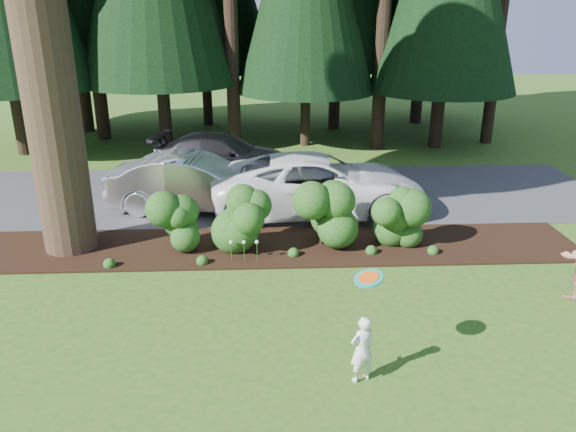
% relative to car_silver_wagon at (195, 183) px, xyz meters
% --- Properties ---
extents(ground, '(80.00, 80.00, 0.00)m').
position_rel_car_silver_wagon_xyz_m(ground, '(1.81, -6.07, -0.84)').
color(ground, '#2B5919').
rests_on(ground, ground).
extents(mulch_bed, '(16.00, 2.50, 0.05)m').
position_rel_car_silver_wagon_xyz_m(mulch_bed, '(1.81, -2.82, -0.82)').
color(mulch_bed, black).
rests_on(mulch_bed, ground).
extents(driveway, '(22.00, 6.00, 0.03)m').
position_rel_car_silver_wagon_xyz_m(driveway, '(1.81, 1.43, -0.83)').
color(driveway, '#38383A').
rests_on(driveway, ground).
extents(shrub_row, '(6.53, 1.60, 1.61)m').
position_rel_car_silver_wagon_xyz_m(shrub_row, '(2.58, -2.93, -0.04)').
color(shrub_row, '#174715').
rests_on(shrub_row, ground).
extents(lily_cluster, '(0.69, 0.09, 0.57)m').
position_rel_car_silver_wagon_xyz_m(lily_cluster, '(1.51, -3.67, -0.35)').
color(lily_cluster, '#174715').
rests_on(lily_cluster, ground).
extents(car_silver_wagon, '(5.12, 2.31, 1.63)m').
position_rel_car_silver_wagon_xyz_m(car_silver_wagon, '(0.00, 0.00, 0.00)').
color(car_silver_wagon, silver).
rests_on(car_silver_wagon, driveway).
extents(car_white_suv, '(6.08, 2.81, 1.69)m').
position_rel_car_silver_wagon_xyz_m(car_white_suv, '(3.56, -0.38, 0.03)').
color(car_white_suv, white).
rests_on(car_white_suv, driveway).
extents(car_dark_suv, '(5.15, 2.89, 1.41)m').
position_rel_car_silver_wagon_xyz_m(car_dark_suv, '(0.52, 3.73, -0.11)').
color(car_dark_suv, black).
rests_on(car_dark_suv, driveway).
extents(child, '(0.50, 0.42, 1.16)m').
position_rel_car_silver_wagon_xyz_m(child, '(3.50, -8.19, -0.27)').
color(child, white).
rests_on(child, ground).
extents(frisbee, '(0.47, 0.46, 0.21)m').
position_rel_car_silver_wagon_xyz_m(frisbee, '(3.57, -8.03, 0.91)').
color(frisbee, teal).
rests_on(frisbee, ground).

